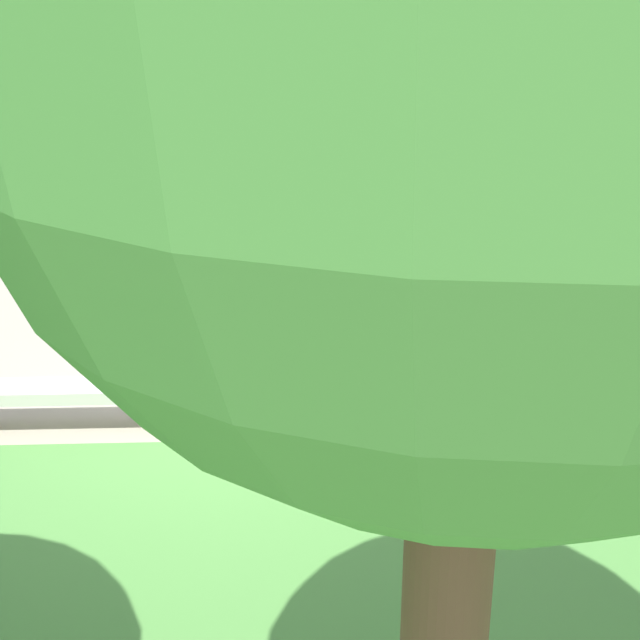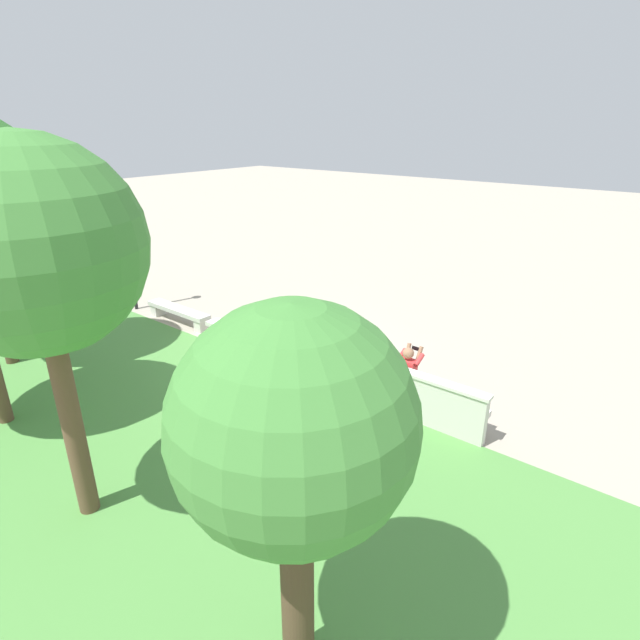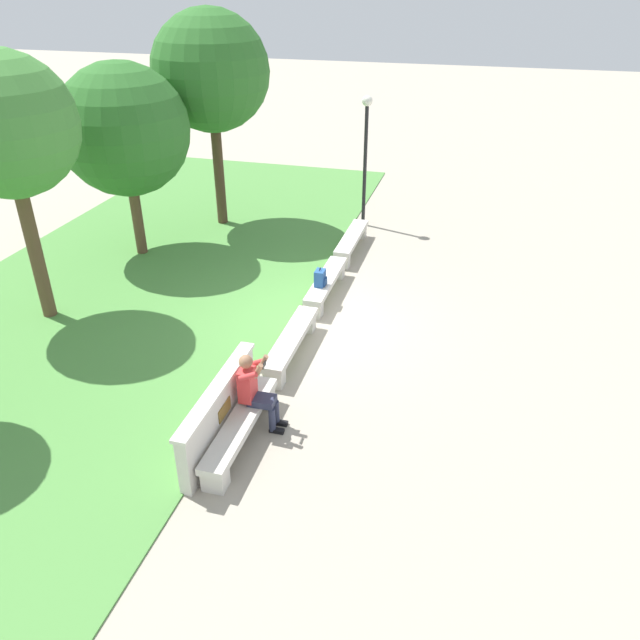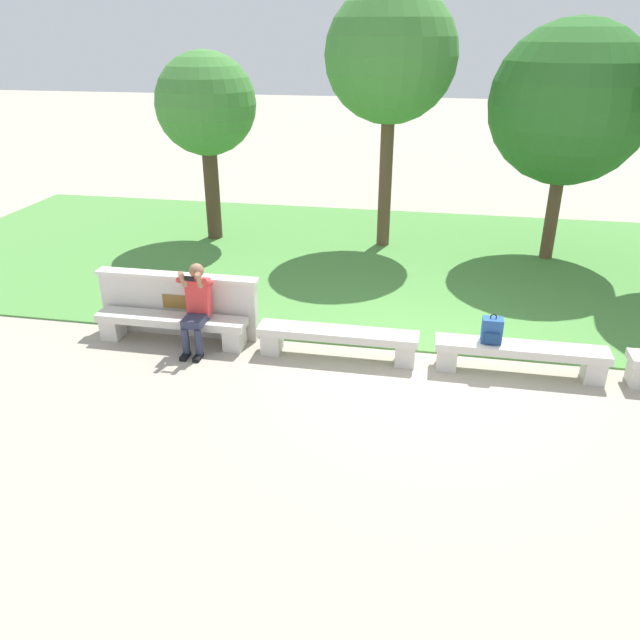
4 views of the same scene
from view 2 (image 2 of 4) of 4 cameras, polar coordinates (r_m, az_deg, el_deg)
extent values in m
plane|color=#A89E8C|center=(12.14, -4.57, -4.57)|extent=(80.00, 80.00, 0.00)
cube|color=#518E42|center=(9.84, -22.49, -13.11)|extent=(22.16, 8.00, 0.03)
cube|color=beige|center=(10.03, 12.24, -8.59)|extent=(2.36, 0.40, 0.12)
cube|color=beige|center=(9.83, 17.44, -11.36)|extent=(0.28, 0.34, 0.33)
cube|color=beige|center=(10.53, 7.23, -8.06)|extent=(0.28, 0.34, 0.33)
cube|color=beige|center=(11.21, 0.29, -4.62)|extent=(2.36, 0.40, 0.12)
cube|color=beige|center=(10.80, 4.52, -7.13)|extent=(0.28, 0.34, 0.33)
cube|color=beige|center=(11.89, -3.54, -4.25)|extent=(0.28, 0.34, 0.33)
cube|color=beige|center=(12.82, -8.92, -1.37)|extent=(2.36, 0.40, 0.12)
cube|color=beige|center=(12.26, -5.63, -3.49)|extent=(0.28, 0.34, 0.33)
cube|color=beige|center=(13.61, -11.77, -1.20)|extent=(0.28, 0.34, 0.33)
cube|color=beige|center=(14.72, -15.90, 1.13)|extent=(2.36, 0.40, 0.12)
cube|color=beige|center=(14.04, -13.36, -0.61)|extent=(0.28, 0.34, 0.33)
cube|color=beige|center=(15.58, -18.03, 1.14)|extent=(0.28, 0.34, 0.33)
cube|color=beige|center=(9.72, 11.37, -8.99)|extent=(2.54, 0.18, 0.95)
cube|color=silver|center=(9.47, 11.59, -6.36)|extent=(2.60, 0.24, 0.06)
cube|color=brown|center=(9.74, 11.69, -8.17)|extent=(0.44, 0.02, 0.22)
cube|color=black|center=(10.70, 11.36, -8.67)|extent=(0.10, 0.24, 0.06)
cylinder|color=#2D334C|center=(10.54, 11.27, -7.85)|extent=(0.11, 0.11, 0.42)
cube|color=black|center=(10.77, 10.40, -8.38)|extent=(0.10, 0.24, 0.06)
cylinder|color=#2D334C|center=(10.61, 10.30, -7.55)|extent=(0.11, 0.11, 0.42)
cube|color=#2D334C|center=(10.29, 10.41, -6.82)|extent=(0.31, 0.43, 0.12)
cube|color=#D83838|center=(9.98, 9.91, -5.93)|extent=(0.34, 0.23, 0.56)
sphere|color=#9E7051|center=(9.79, 10.06, -3.75)|extent=(0.22, 0.22, 0.22)
cylinder|color=#D83838|center=(9.86, 11.26, -4.51)|extent=(0.10, 0.31, 0.21)
cylinder|color=#9E7051|center=(9.96, 11.32, -3.71)|extent=(0.10, 0.19, 0.27)
cylinder|color=#D83838|center=(10.01, 9.32, -3.95)|extent=(0.10, 0.31, 0.21)
cylinder|color=#9E7051|center=(10.06, 10.05, -3.35)|extent=(0.10, 0.19, 0.27)
cube|color=black|center=(10.04, 10.86, -3.20)|extent=(0.15, 0.01, 0.08)
cube|color=#234C8C|center=(12.43, -7.74, -0.87)|extent=(0.28, 0.20, 0.36)
cube|color=navy|center=(12.53, -7.37, -1.02)|extent=(0.20, 0.06, 0.16)
torus|color=black|center=(12.35, -7.79, -0.01)|extent=(0.10, 0.02, 0.10)
cylinder|color=#4C3826|center=(5.54, -2.62, -27.64)|extent=(0.33, 0.33, 2.35)
sphere|color=#428438|center=(4.32, -3.04, -11.68)|extent=(2.17, 2.17, 2.17)
cylinder|color=brown|center=(7.76, -26.59, -10.02)|extent=(0.28, 0.28, 3.18)
sphere|color=#428438|center=(6.91, -29.92, 7.25)|extent=(2.68, 2.68, 2.68)
cylinder|color=black|center=(15.90, -20.98, 6.78)|extent=(0.10, 0.10, 3.29)
sphere|color=white|center=(15.58, -21.88, 13.11)|extent=(0.28, 0.28, 0.28)
camera|label=1|loc=(6.93, -48.93, 2.54)|focal=50.00mm
camera|label=3|loc=(11.68, 58.95, 17.57)|focal=35.00mm
camera|label=4|loc=(17.70, 13.94, 18.15)|focal=35.00mm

